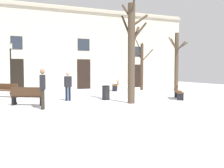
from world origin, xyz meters
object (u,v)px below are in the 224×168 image
litter_bin (106,93)px  bench_near_center_tree (178,92)px  bench_facing_shops (116,85)px  tree_foreground (177,60)px  tree_left_of_center (142,64)px  bench_back_to_back_left (27,96)px  person_strolling (43,86)px  bench_far_corner (5,90)px  streetlamp (11,63)px  tree_center (132,49)px  person_by_shop_door (68,85)px

litter_bin → bench_near_center_tree: bench_near_center_tree is taller
bench_facing_shops → bench_near_center_tree: bearing=32.9°
tree_foreground → bench_near_center_tree: 6.74m
bench_near_center_tree → tree_left_of_center: bearing=20.3°
bench_back_to_back_left → person_strolling: bearing=140.5°
bench_near_center_tree → person_strolling: person_strolling is taller
tree_foreground → bench_facing_shops: size_ratio=2.93×
litter_bin → bench_far_corner: bearing=143.0°
streetlamp → tree_center: bearing=-53.1°
tree_center → litter_bin: size_ratio=6.68×
tree_center → bench_near_center_tree: tree_center is taller
tree_left_of_center → bench_facing_shops: size_ratio=2.63×
streetlamp → bench_back_to_back_left: 6.55m
bench_far_corner → bench_facing_shops: (8.71, 1.84, 0.03)m
bench_back_to_back_left → person_strolling: size_ratio=0.88×
streetlamp → person_strolling: (1.01, -7.84, -1.24)m
litter_bin → bench_back_to_back_left: size_ratio=0.53×
bench_far_corner → tree_left_of_center: bearing=52.3°
streetlamp → bench_back_to_back_left: bearing=-85.6°
bench_near_center_tree → person_strolling: bearing=128.5°
litter_bin → person_strolling: 4.59m
tree_foreground → tree_left_of_center: bearing=146.2°
tree_center → bench_back_to_back_left: bearing=166.2°
tree_foreground → bench_far_corner: size_ratio=3.05×
bench_far_corner → bench_near_center_tree: size_ratio=0.94×
person_by_shop_door → person_strolling: person_strolling is taller
tree_center → litter_bin: bearing=109.6°
bench_facing_shops → tree_foreground: bearing=92.2°
bench_far_corner → bench_back_to_back_left: 4.80m
tree_foreground → bench_far_corner: tree_foreground is taller
litter_bin → bench_far_corner: bench_far_corner is taller
streetlamp → litter_bin: (4.99, -5.63, -1.84)m
bench_near_center_tree → bench_back_to_back_left: bearing=117.8°
bench_facing_shops → person_by_shop_door: (-5.46, -5.43, 0.44)m
tree_center → bench_facing_shops: tree_center is taller
person_strolling → person_by_shop_door: bearing=161.7°
bench_near_center_tree → bench_facing_shops: size_ratio=1.02×
streetlamp → bench_far_corner: streetlamp is taller
bench_near_center_tree → person_by_shop_door: size_ratio=1.03×
tree_center → streetlamp: (-5.67, 7.54, -0.60)m
tree_left_of_center → person_strolling: (-9.59, -7.72, -1.24)m
bench_near_center_tree → bench_facing_shops: (-0.93, 7.17, 0.03)m
bench_facing_shops → person_by_shop_door: person_by_shop_door is taller
tree_foreground → bench_facing_shops: (-4.75, 2.04, -2.10)m
bench_back_to_back_left → tree_center: bearing=-161.8°
person_by_shop_door → bench_back_to_back_left: bearing=-161.6°
tree_left_of_center → bench_back_to_back_left: (-10.12, -6.16, -1.80)m
litter_bin → tree_left_of_center: bearing=44.5°
tree_left_of_center → tree_foreground: tree_foreground is taller
litter_bin → bench_facing_shops: 6.78m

